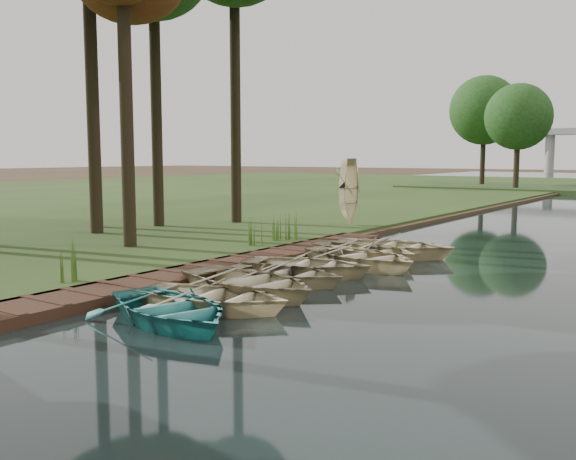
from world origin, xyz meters
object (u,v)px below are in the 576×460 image
Objects in this scene: stored_rowboat at (350,218)px; boardwalk at (229,267)px; rowboat_1 at (214,293)px; rowboat_2 at (249,279)px; rowboat_0 at (170,305)px.

boardwalk is at bearing -171.39° from stored_rowboat.
rowboat_2 reaches higher than rowboat_1.
rowboat_1 is (-0.03, 1.34, -0.02)m from rowboat_0.
rowboat_1 is 1.56m from rowboat_2.
rowboat_0 is at bearing -164.39° from rowboat_2.
rowboat_2 is (-0.27, 1.54, 0.05)m from rowboat_1.
stored_rowboat is at bearing 8.28° from rowboat_1.
rowboat_2 is at bearing -0.27° from rowboat_1.
stored_rowboat is (-4.85, 15.80, 0.18)m from rowboat_0.
rowboat_2 reaches higher than rowboat_0.
boardwalk is at bearing 47.68° from rowboat_0.
rowboat_0 is at bearing -165.01° from stored_rowboat.
rowboat_0 is 1.04× the size of rowboat_1.
boardwalk is 4.08× the size of rowboat_2.
rowboat_0 is 2.90m from rowboat_2.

